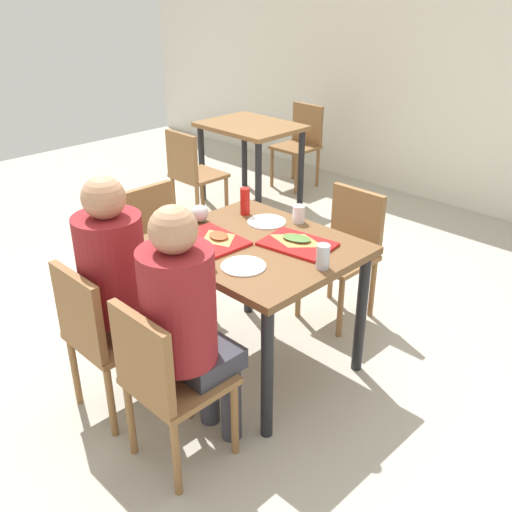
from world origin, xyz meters
The scene contains 22 objects.
ground_plane centered at (0.00, 0.00, -0.01)m, with size 10.00×10.00×0.02m, color #B2AD9E.
main_table centered at (0.00, 0.00, 0.66)m, with size 1.01×0.86×0.77m.
chair_near_left centered at (-0.25, -0.82, 0.49)m, with size 0.40×0.40×0.84m.
chair_near_right centered at (0.25, -0.82, 0.49)m, with size 0.40×0.40×0.84m.
chair_far_side centered at (0.00, 0.82, 0.49)m, with size 0.40×0.40×0.84m.
chair_left_end centered at (-0.89, 0.00, 0.49)m, with size 0.40×0.40×0.84m.
person_in_red centered at (-0.25, -0.68, 0.73)m, with size 0.32×0.42×1.25m.
person_in_brown_jacket centered at (0.25, -0.68, 0.73)m, with size 0.32×0.42×1.25m.
tray_red_near centered at (-0.18, -0.15, 0.78)m, with size 0.36×0.26×0.02m, color red.
tray_red_far centered at (0.18, 0.13, 0.78)m, with size 0.36×0.26×0.02m, color red.
paper_plate_center centered at (-0.15, 0.24, 0.78)m, with size 0.22×0.22×0.01m, color white.
paper_plate_near_edge centered at (0.15, -0.24, 0.78)m, with size 0.22×0.22×0.01m, color white.
pizza_slice_a centered at (-0.16, -0.12, 0.80)m, with size 0.21×0.18×0.02m.
pizza_slice_b centered at (0.16, 0.15, 0.80)m, with size 0.26×0.19×0.02m.
plastic_cup_a centered at (-0.03, 0.37, 0.82)m, with size 0.07×0.07×0.10m, color white.
plastic_cup_b centered at (0.03, -0.37, 0.82)m, with size 0.07×0.07×0.10m, color white.
soda_can centered at (0.43, 0.02, 0.83)m, with size 0.07×0.07×0.12m, color #B7BCC6.
condiment_bottle centered at (-0.33, 0.24, 0.85)m, with size 0.06×0.06×0.16m, color red.
foil_bundle centered at (-0.43, -0.02, 0.82)m, with size 0.10×0.10×0.10m, color silver.
background_table centered at (-1.90, 1.83, 0.64)m, with size 0.90×0.70×0.77m.
background_chair_near centered at (-1.90, 1.10, 0.49)m, with size 0.40×0.40×0.84m.
background_chair_far centered at (-1.90, 2.57, 0.49)m, with size 0.40×0.40×0.84m.
Camera 1 is at (1.94, -1.94, 2.05)m, focal length 40.43 mm.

